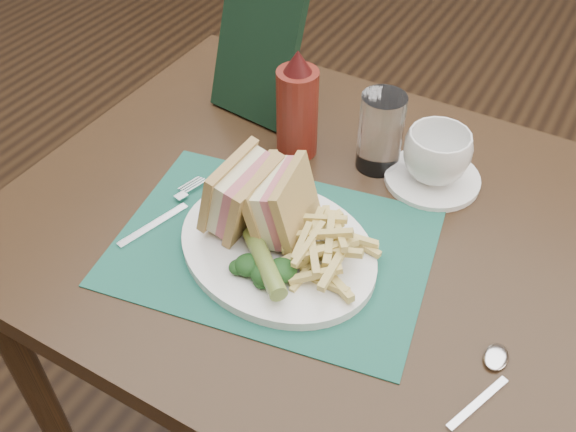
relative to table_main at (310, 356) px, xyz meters
The scene contains 16 objects.
floor 0.62m from the table_main, 90.00° to the left, with size 7.00×7.00×0.00m, color black.
table_main is the anchor object (origin of this frame).
placemat 0.39m from the table_main, 101.08° to the right, with size 0.44×0.31×0.00m, color #1A5545.
plate 0.40m from the table_main, 94.33° to the right, with size 0.30×0.24×0.01m, color white, non-canonical shape.
sandwich_half_a 0.47m from the table_main, 138.21° to the right, with size 0.06×0.11×0.10m, color tan, non-canonical shape.
sandwich_half_b 0.45m from the table_main, 115.26° to the right, with size 0.06×0.11×0.10m, color tan, non-canonical shape.
kale_garnish 0.43m from the table_main, 90.51° to the right, with size 0.11×0.08×0.03m, color black, non-canonical shape.
pickle_spear 0.44m from the table_main, 88.09° to the right, with size 0.02×0.02×0.12m, color #5B742C.
fries_pile 0.43m from the table_main, 56.82° to the right, with size 0.18×0.20×0.05m, color #D3BF69, non-canonical shape.
fork 0.44m from the table_main, 148.95° to the right, with size 0.03×0.17×0.01m, color silver, non-canonical shape.
spoon 0.52m from the table_main, 27.70° to the right, with size 0.03×0.15×0.01m, color silver, non-canonical shape.
saucer 0.43m from the table_main, 51.55° to the left, with size 0.15×0.15×0.01m, color white.
coffee_cup 0.47m from the table_main, 51.55° to the left, with size 0.10×0.10×0.08m, color white.
drinking_glass 0.47m from the table_main, 77.73° to the left, with size 0.07×0.07×0.13m, color white.
ketchup_bottle 0.49m from the table_main, 129.85° to the left, with size 0.07×0.07×0.19m, color #5A170F, non-canonical shape.
check_presenter 0.58m from the table_main, 138.15° to the left, with size 0.16×0.02×0.26m, color black.
Camera 1 is at (0.31, -1.12, 1.41)m, focal length 40.00 mm.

